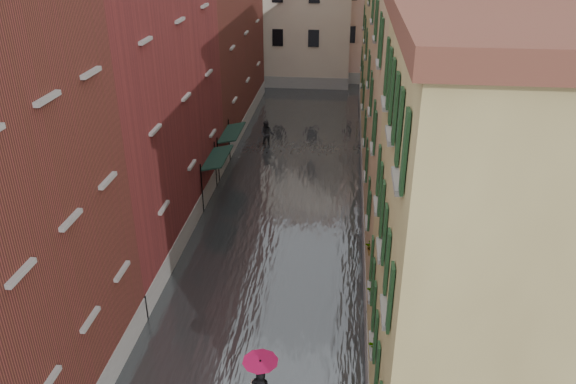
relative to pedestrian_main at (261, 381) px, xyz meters
The scene contains 14 objects.
ground 2.31m from the pedestrian_main, 115.54° to the left, with size 120.00×120.00×0.00m, color #505052.
floodwater 14.80m from the pedestrian_main, 93.21° to the left, with size 10.00×60.00×0.20m, color #3F4346.
building_left_mid 14.17m from the pedestrian_main, 126.11° to the left, with size 6.00×14.00×12.50m, color maroon.
building_left_far 27.49m from the pedestrian_main, 106.92° to the left, with size 6.00×16.00×14.00m, color maroon.
building_right_near 7.62m from the pedestrian_main, ahead, with size 6.00×8.00×11.50m, color #937F4C.
building_right_mid 13.43m from the pedestrian_main, 60.08° to the left, with size 6.00×14.00×13.00m, color tan.
building_right_far 26.83m from the pedestrian_main, 76.51° to the left, with size 6.00×16.00×11.50m, color #937F4C.
building_end_cream 40.25m from the pedestrian_main, 95.50° to the left, with size 12.00×9.00×13.00m, color beige.
building_end_pink 42.31m from the pedestrian_main, 82.93° to the left, with size 10.00×9.00×12.00m, color tan.
awning_near 14.40m from the pedestrian_main, 107.48° to the left, with size 1.09×3.08×2.80m.
awning_far 17.95m from the pedestrian_main, 103.93° to the left, with size 1.09×3.11×2.80m.
window_planters 4.09m from the pedestrian_main, 16.36° to the left, with size 0.59×8.10×0.84m.
pedestrian_main is the anchor object (origin of this frame).
pedestrian_far 22.01m from the pedestrian_main, 97.62° to the left, with size 0.85×0.67×1.76m, color black.
Camera 1 is at (2.93, -13.90, 13.54)m, focal length 35.00 mm.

